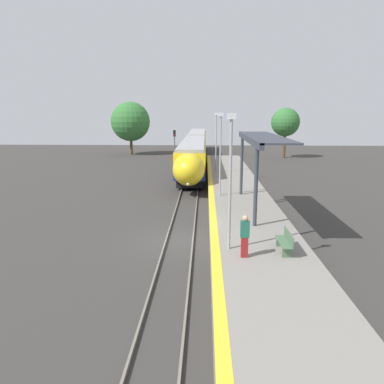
{
  "coord_description": "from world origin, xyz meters",
  "views": [
    {
      "loc": [
        1.34,
        -19.18,
        6.79
      ],
      "look_at": [
        0.56,
        2.88,
        2.08
      ],
      "focal_mm": 35.0,
      "sensor_mm": 36.0,
      "label": 1
    }
  ],
  "objects": [
    {
      "name": "platform_bench",
      "position": [
        4.76,
        -4.12,
        1.5
      ],
      "size": [
        0.44,
        1.72,
        0.89
      ],
      "color": "#4C6B4C",
      "rests_on": "platform_right"
    },
    {
      "name": "rail_left",
      "position": [
        -0.72,
        0.0,
        0.07
      ],
      "size": [
        0.08,
        90.0,
        0.15
      ],
      "primitive_type": "cube",
      "color": "slate",
      "rests_on": "ground_plane"
    },
    {
      "name": "background_tree_left",
      "position": [
        -10.75,
        41.78,
        5.33
      ],
      "size": [
        6.29,
        6.29,
        8.48
      ],
      "color": "brown",
      "rests_on": "ground_plane"
    },
    {
      "name": "lamppost_far",
      "position": [
        2.39,
        17.45,
        4.29
      ],
      "size": [
        0.36,
        0.2,
        5.74
      ],
      "color": "#9E9EA3",
      "rests_on": "platform_right"
    },
    {
      "name": "station_canopy",
      "position": [
        4.5,
        3.39,
        5.11
      ],
      "size": [
        2.02,
        10.65,
        4.4
      ],
      "color": "#333842",
      "rests_on": "platform_right"
    },
    {
      "name": "person_waiting",
      "position": [
        2.96,
        -4.77,
        1.94
      ],
      "size": [
        0.36,
        0.23,
        1.75
      ],
      "color": "maroon",
      "rests_on": "platform_right"
    },
    {
      "name": "train",
      "position": [
        0.0,
        31.77,
        2.13
      ],
      "size": [
        2.77,
        44.67,
        3.71
      ],
      "color": "black",
      "rests_on": "ground_plane"
    },
    {
      "name": "railway_signal",
      "position": [
        -2.19,
        23.95,
        2.91
      ],
      "size": [
        0.28,
        0.28,
        4.8
      ],
      "color": "#59595E",
      "rests_on": "ground_plane"
    },
    {
      "name": "lamppost_mid",
      "position": [
        2.39,
        6.81,
        4.29
      ],
      "size": [
        0.36,
        0.2,
        5.74
      ],
      "color": "#9E9EA3",
      "rests_on": "platform_right"
    },
    {
      "name": "lamppost_near",
      "position": [
        2.39,
        -3.83,
        4.29
      ],
      "size": [
        0.36,
        0.2,
        5.74
      ],
      "color": "#9E9EA3",
      "rests_on": "platform_right"
    },
    {
      "name": "platform_right",
      "position": [
        3.78,
        0.0,
        0.51
      ],
      "size": [
        4.35,
        64.0,
        1.03
      ],
      "color": "gray",
      "rests_on": "ground_plane"
    },
    {
      "name": "background_tree_right",
      "position": [
        13.29,
        38.04,
        5.34
      ],
      "size": [
        4.23,
        4.23,
        7.49
      ],
      "color": "brown",
      "rests_on": "ground_plane"
    },
    {
      "name": "rail_right",
      "position": [
        0.72,
        0.0,
        0.07
      ],
      "size": [
        0.08,
        90.0,
        0.15
      ],
      "primitive_type": "cube",
      "color": "slate",
      "rests_on": "ground_plane"
    },
    {
      "name": "ground_plane",
      "position": [
        0.0,
        0.0,
        0.0
      ],
      "size": [
        120.0,
        120.0,
        0.0
      ],
      "primitive_type": "plane",
      "color": "#383533"
    }
  ]
}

